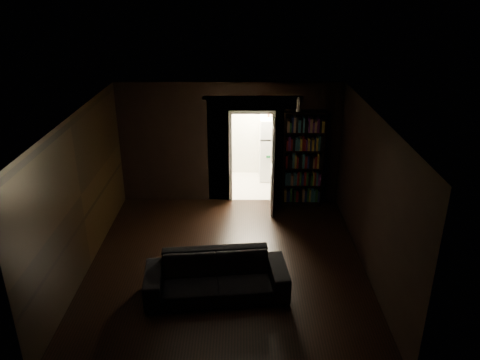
% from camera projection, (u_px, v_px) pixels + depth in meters
% --- Properties ---
extents(ground, '(5.50, 5.50, 0.00)m').
position_uv_depth(ground, '(227.00, 264.00, 8.59)').
color(ground, black).
rests_on(ground, ground).
extents(room_walls, '(5.02, 5.61, 2.84)m').
position_uv_depth(room_walls, '(227.00, 158.00, 8.91)').
color(room_walls, black).
rests_on(room_walls, ground).
extents(kitchen_alcove, '(2.20, 1.80, 2.60)m').
position_uv_depth(kitchen_alcove, '(251.00, 137.00, 11.67)').
color(kitchen_alcove, beige).
rests_on(kitchen_alcove, ground).
extents(sofa, '(2.42, 1.24, 0.89)m').
position_uv_depth(sofa, '(216.00, 270.00, 7.64)').
color(sofa, black).
rests_on(sofa, ground).
extents(bookshelf, '(0.94, 0.48, 2.20)m').
position_uv_depth(bookshelf, '(303.00, 159.00, 10.53)').
color(bookshelf, black).
rests_on(bookshelf, ground).
extents(refrigerator, '(0.76, 0.71, 1.65)m').
position_uv_depth(refrigerator, '(274.00, 148.00, 12.04)').
color(refrigerator, white).
rests_on(refrigerator, ground).
extents(door, '(0.09, 0.85, 2.05)m').
position_uv_depth(door, '(273.00, 167.00, 10.30)').
color(door, white).
rests_on(door, ground).
extents(figurine, '(0.11, 0.11, 0.31)m').
position_uv_depth(figurine, '(298.00, 104.00, 10.04)').
color(figurine, white).
rests_on(figurine, bookshelf).
extents(bottles, '(0.56, 0.21, 0.23)m').
position_uv_depth(bottles, '(279.00, 112.00, 11.67)').
color(bottles, black).
rests_on(bottles, refrigerator).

